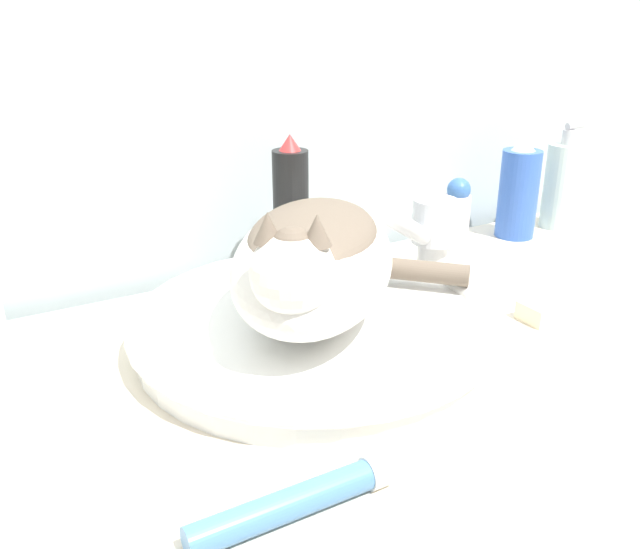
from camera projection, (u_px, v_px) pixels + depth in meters
wall_back at (245, 10)px, 0.94m from camera, size 8.00×0.05×2.40m
sink_basin at (314, 326)px, 0.80m from camera, size 0.43×0.43×0.04m
cat at (314, 257)px, 0.76m from camera, size 0.38×0.36×0.16m
faucet at (430, 233)px, 0.95m from camera, size 0.16×0.09×0.14m
soap_pump_bottle at (562, 185)px, 1.19m from camera, size 0.06×0.06×0.19m
deodorant_stick at (457, 214)px, 1.09m from camera, size 0.04×0.04×0.12m
hairspray_can_black at (290, 217)px, 0.94m from camera, size 0.05×0.05×0.22m
spray_bottle_trigger at (518, 192)px, 1.15m from camera, size 0.07×0.07×0.17m
cream_tube at (295, 502)px, 0.53m from camera, size 0.18×0.03×0.03m
soap_bar at (548, 309)px, 0.87m from camera, size 0.07×0.04×0.02m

